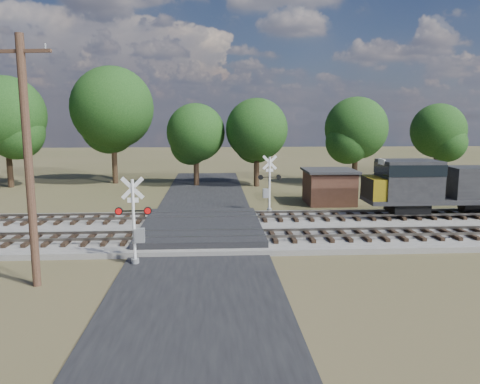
{
  "coord_description": "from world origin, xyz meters",
  "views": [
    {
      "loc": [
        0.7,
        -26.92,
        6.92
      ],
      "look_at": [
        2.39,
        2.0,
        2.23
      ],
      "focal_mm": 35.0,
      "sensor_mm": 36.0,
      "label": 1
    }
  ],
  "objects": [
    {
      "name": "track_far",
      "position": [
        3.12,
        3.0,
        0.41
      ],
      "size": [
        140.0,
        2.6,
        0.33
      ],
      "color": "black",
      "rests_on": "ballast_bed"
    },
    {
      "name": "track_near",
      "position": [
        3.12,
        -2.0,
        0.41
      ],
      "size": [
        140.0,
        2.6,
        0.33
      ],
      "color": "black",
      "rests_on": "ballast_bed"
    },
    {
      "name": "crossing_panel",
      "position": [
        0.0,
        0.5,
        0.32
      ],
      "size": [
        7.0,
        9.0,
        0.62
      ],
      "primitive_type": "cube",
      "color": "#262628",
      "rests_on": "ground"
    },
    {
      "name": "ground",
      "position": [
        0.0,
        0.0,
        0.0
      ],
      "size": [
        160.0,
        160.0,
        0.0
      ],
      "primitive_type": "plane",
      "color": "#414324",
      "rests_on": "ground"
    },
    {
      "name": "crossing_signal_far",
      "position": [
        4.71,
        6.34,
        1.74
      ],
      "size": [
        1.69,
        0.36,
        4.18
      ],
      "rotation": [
        0.0,
        0.0,
        3.2
      ],
      "color": "silver",
      "rests_on": "ground"
    },
    {
      "name": "utility_pole",
      "position": [
        -6.6,
        -7.99,
        5.33
      ],
      "size": [
        2.45,
        0.51,
        10.06
      ],
      "rotation": [
        0.0,
        0.0,
        -0.16
      ],
      "color": "#3E291C",
      "rests_on": "ground"
    },
    {
      "name": "treeline",
      "position": [
        6.6,
        20.71,
        6.62
      ],
      "size": [
        79.39,
        10.43,
        11.98
      ],
      "color": "black",
      "rests_on": "ground"
    },
    {
      "name": "road",
      "position": [
        0.0,
        0.0,
        0.04
      ],
      "size": [
        7.0,
        60.0,
        0.08
      ],
      "primitive_type": "cube",
      "color": "black",
      "rests_on": "ground"
    },
    {
      "name": "ballast_bed",
      "position": [
        10.0,
        0.5,
        0.15
      ],
      "size": [
        140.0,
        10.0,
        0.3
      ],
      "primitive_type": "cube",
      "color": "gray",
      "rests_on": "ground"
    },
    {
      "name": "crossing_signal_near",
      "position": [
        -2.91,
        -5.45,
        1.75
      ],
      "size": [
        1.69,
        0.37,
        4.2
      ],
      "rotation": [
        0.0,
        0.0,
        0.02
      ],
      "color": "silver",
      "rests_on": "ground"
    },
    {
      "name": "equipment_shed",
      "position": [
        10.01,
        9.62,
        1.39
      ],
      "size": [
        4.04,
        4.04,
        2.74
      ],
      "rotation": [
        0.0,
        0.0,
        -0.01
      ],
      "color": "#45291D",
      "rests_on": "ground"
    }
  ]
}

